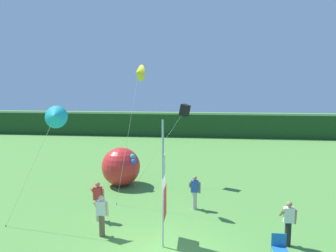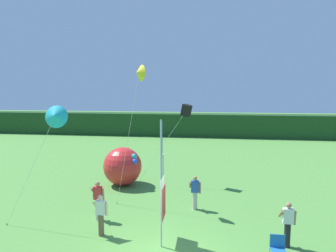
% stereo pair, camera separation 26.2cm
% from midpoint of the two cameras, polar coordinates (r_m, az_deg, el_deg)
% --- Properties ---
extents(ground_plane, '(120.00, 120.00, 0.00)m').
position_cam_midpoint_polar(ground_plane, '(11.63, 0.18, -22.05)').
color(ground_plane, '#518E3D').
extents(distant_treeline, '(80.00, 2.40, 2.59)m').
position_cam_midpoint_polar(distant_treeline, '(36.12, 5.51, 0.20)').
color(distant_treeline, '#1E421E').
rests_on(distant_treeline, ground).
extents(banner_flag, '(0.06, 1.03, 4.58)m').
position_cam_midpoint_polar(banner_flag, '(11.31, -0.35, -10.77)').
color(banner_flag, '#B7B7BC').
rests_on(banner_flag, ground).
extents(person_near_banner, '(0.55, 0.48, 1.65)m').
position_cam_midpoint_polar(person_near_banner, '(12.31, 21.74, -16.28)').
color(person_near_banner, black).
rests_on(person_near_banner, ground).
extents(person_mid_field, '(0.55, 0.48, 1.70)m').
position_cam_midpoint_polar(person_mid_field, '(13.89, -12.19, -13.05)').
color(person_mid_field, '#B7B2A3').
rests_on(person_mid_field, ground).
extents(person_far_left, '(0.55, 0.48, 1.62)m').
position_cam_midpoint_polar(person_far_left, '(12.55, -11.63, -15.55)').
color(person_far_left, brown).
rests_on(person_far_left, ground).
extents(person_far_right, '(0.55, 0.48, 1.59)m').
position_cam_midpoint_polar(person_far_right, '(14.78, 5.49, -11.92)').
color(person_far_right, '#B7B2A3').
rests_on(person_far_right, ground).
extents(inflatable_balloon, '(2.22, 2.22, 2.22)m').
position_cam_midpoint_polar(inflatable_balloon, '(18.26, -7.93, -7.35)').
color(inflatable_balloon, red).
rests_on(inflatable_balloon, ground).
extents(folding_chair, '(0.51, 0.51, 0.89)m').
position_cam_midpoint_polar(folding_chair, '(11.41, 20.23, -20.20)').
color(folding_chair, '#BCBCC1').
rests_on(folding_chair, ground).
extents(kite_cyan_delta_0, '(2.68, 0.63, 5.02)m').
position_cam_midpoint_polar(kite_cyan_delta_0, '(13.01, -19.52, 1.69)').
color(kite_cyan_delta_0, brown).
rests_on(kite_cyan_delta_0, ground).
extents(kite_black_box_1, '(3.18, 1.62, 4.71)m').
position_cam_midpoint_polar(kite_black_box_1, '(18.03, 3.77, 2.85)').
color(kite_black_box_1, brown).
rests_on(kite_black_box_1, ground).
extents(kite_yellow_delta_3, '(1.50, 0.80, 6.72)m').
position_cam_midpoint_polar(kite_yellow_delta_3, '(14.62, -4.85, 9.62)').
color(kite_yellow_delta_3, brown).
rests_on(kite_yellow_delta_3, ground).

